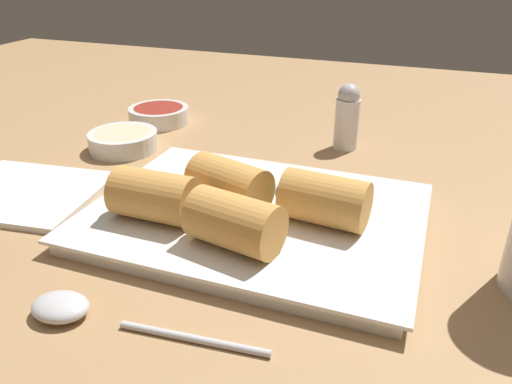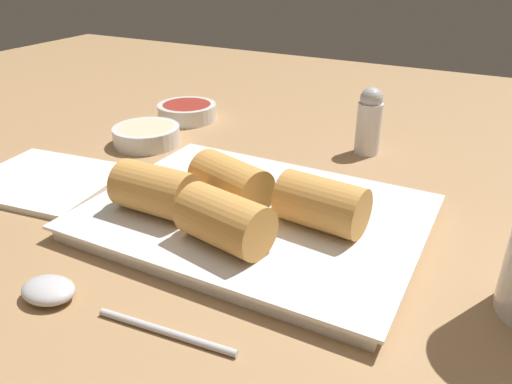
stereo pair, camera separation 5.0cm
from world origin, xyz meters
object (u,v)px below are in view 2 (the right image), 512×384
dipping_bowl_near (147,135)px  spoon (62,295)px  napkin (45,180)px  serving_plate (256,216)px  dipping_bowl_far (187,111)px  salt_shaker (369,121)px

dipping_bowl_near → spoon: dipping_bowl_near is taller
dipping_bowl_near → spoon: bearing=-61.9°
dipping_bowl_near → napkin: size_ratio=0.52×
dipping_bowl_near → napkin: (-2.27, -14.00, -0.91)cm
serving_plate → dipping_bowl_far: (-22.44, 21.47, 0.45)cm
serving_plate → dipping_bowl_far: size_ratio=3.49×
dipping_bowl_near → dipping_bowl_far: same height
dipping_bowl_far → spoon: size_ratio=0.49×
dipping_bowl_near → dipping_bowl_far: size_ratio=1.00×
napkin → dipping_bowl_near: bearing=80.8°
dipping_bowl_far → napkin: 24.36cm
dipping_bowl_near → dipping_bowl_far: bearing=96.2°
spoon → salt_shaker: salt_shaker is taller
spoon → napkin: bearing=141.9°
spoon → napkin: spoon is taller
dipping_bowl_far → napkin: size_ratio=0.52×
dipping_bowl_near → salt_shaker: (25.06, 9.98, 2.78)cm
dipping_bowl_near → salt_shaker: salt_shaker is taller
serving_plate → dipping_bowl_near: 24.07cm
dipping_bowl_far → spoon: (15.59, -37.44, -0.57)cm
napkin → spoon: bearing=-38.1°
dipping_bowl_near → napkin: dipping_bowl_near is taller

